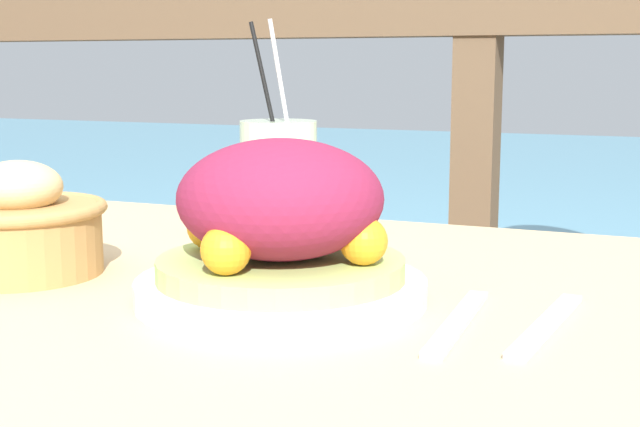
{
  "coord_description": "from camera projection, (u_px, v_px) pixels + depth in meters",
  "views": [
    {
      "loc": [
        0.32,
        -0.72,
        0.95
      ],
      "look_at": [
        0.01,
        0.05,
        0.81
      ],
      "focal_mm": 50.0,
      "sensor_mm": 36.0,
      "label": 1
    }
  ],
  "objects": [
    {
      "name": "bread_basket",
      "position": [
        20.0,
        227.0,
        0.85
      ],
      "size": [
        0.17,
        0.17,
        0.11
      ],
      "color": "#AD7F47",
      "rests_on": "patio_table"
    },
    {
      "name": "drink_glass",
      "position": [
        279.0,
        178.0,
        1.04
      ],
      "size": [
        0.09,
        0.09,
        0.25
      ],
      "color": "beige",
      "rests_on": "patio_table"
    },
    {
      "name": "sea_backdrop",
      "position": [
        599.0,
        227.0,
        3.86
      ],
      "size": [
        12.0,
        4.0,
        0.49
      ],
      "color": "#568EA8",
      "rests_on": "ground_plane"
    },
    {
      "name": "patio_table",
      "position": [
        290.0,
        403.0,
        0.83
      ],
      "size": [
        1.07,
        0.74,
        0.75
      ],
      "color": "tan",
      "rests_on": "ground_plane"
    },
    {
      "name": "knife",
      "position": [
        547.0,
        324.0,
        0.68
      ],
      "size": [
        0.03,
        0.18,
        0.0
      ],
      "color": "silver",
      "rests_on": "patio_table"
    },
    {
      "name": "salad_plate",
      "position": [
        280.0,
        232.0,
        0.75
      ],
      "size": [
        0.25,
        0.25,
        0.14
      ],
      "color": "silver",
      "rests_on": "patio_table"
    },
    {
      "name": "railing_fence",
      "position": [
        476.0,
        146.0,
        1.49
      ],
      "size": [
        2.8,
        0.08,
        1.08
      ],
      "color": "brown",
      "rests_on": "ground_plane"
    },
    {
      "name": "fork",
      "position": [
        458.0,
        322.0,
        0.69
      ],
      "size": [
        0.02,
        0.18,
        0.0
      ],
      "color": "silver",
      "rests_on": "patio_table"
    }
  ]
}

